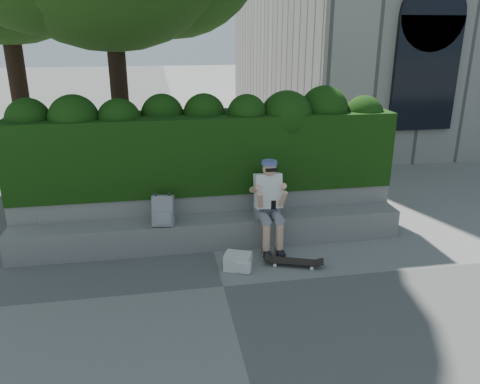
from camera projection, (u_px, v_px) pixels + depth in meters
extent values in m
plane|color=slate|center=(223.00, 286.00, 6.15)|extent=(80.00, 80.00, 0.00)
cube|color=gray|center=(212.00, 232.00, 7.24)|extent=(6.00, 0.45, 0.45)
cube|color=gray|center=(208.00, 212.00, 7.63)|extent=(6.00, 0.50, 0.75)
cube|color=black|center=(205.00, 151.00, 7.52)|extent=(6.00, 1.00, 1.20)
cylinder|color=black|center=(122.00, 117.00, 9.13)|extent=(0.33, 0.33, 3.16)
cylinder|color=black|center=(22.00, 109.00, 10.22)|extent=(0.37, 0.37, 3.08)
cube|color=gray|center=(267.00, 210.00, 7.22)|extent=(0.36, 0.26, 0.22)
cube|color=silver|center=(268.00, 191.00, 7.04)|extent=(0.40, 0.32, 0.55)
sphere|color=tan|center=(270.00, 169.00, 6.86)|extent=(0.21, 0.21, 0.21)
cylinder|color=#505D94|center=(269.00, 163.00, 6.85)|extent=(0.23, 0.23, 0.06)
cube|color=black|center=(273.00, 205.00, 6.75)|extent=(0.07, 0.02, 0.13)
cylinder|color=tan|center=(266.00, 241.00, 6.90)|extent=(0.11, 0.11, 0.47)
cylinder|color=tan|center=(279.00, 240.00, 6.93)|extent=(0.11, 0.11, 0.47)
cube|color=black|center=(267.00, 255.00, 6.91)|extent=(0.10, 0.26, 0.10)
cube|color=black|center=(280.00, 254.00, 6.94)|extent=(0.10, 0.26, 0.10)
cube|color=black|center=(294.00, 261.00, 6.67)|extent=(0.76, 0.43, 0.02)
cylinder|color=silver|center=(275.00, 265.00, 6.65)|extent=(0.06, 0.04, 0.05)
cylinder|color=silver|center=(276.00, 260.00, 6.80)|extent=(0.06, 0.04, 0.05)
cylinder|color=silver|center=(312.00, 268.00, 6.57)|extent=(0.06, 0.04, 0.05)
cylinder|color=silver|center=(312.00, 263.00, 6.71)|extent=(0.06, 0.04, 0.05)
cube|color=#A6A6AB|center=(163.00, 211.00, 6.88)|extent=(0.33, 0.22, 0.45)
cube|color=silver|center=(238.00, 261.00, 6.56)|extent=(0.43, 0.38, 0.24)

